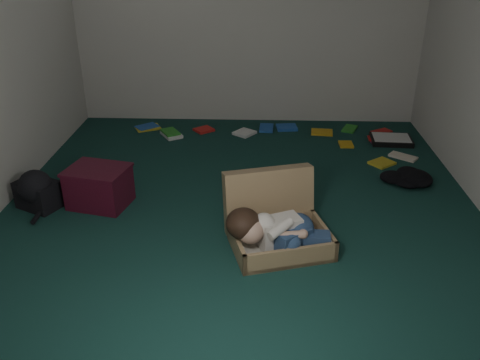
{
  "coord_description": "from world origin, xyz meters",
  "views": [
    {
      "loc": [
        0.14,
        -3.72,
        2.11
      ],
      "look_at": [
        0.0,
        -0.15,
        0.35
      ],
      "focal_mm": 38.0,
      "sensor_mm": 36.0,
      "label": 1
    }
  ],
  "objects": [
    {
      "name": "floor",
      "position": [
        0.0,
        0.0,
        0.0
      ],
      "size": [
        4.5,
        4.5,
        0.0
      ],
      "primitive_type": "plane",
      "color": "#12352F",
      "rests_on": "ground"
    },
    {
      "name": "wall_back",
      "position": [
        0.0,
        2.25,
        1.3
      ],
      "size": [
        4.5,
        0.0,
        4.5
      ],
      "primitive_type": "plane",
      "rotation": [
        1.57,
        0.0,
        0.0
      ],
      "color": "silver",
      "rests_on": "ground"
    },
    {
      "name": "wall_front",
      "position": [
        0.0,
        -2.25,
        1.3
      ],
      "size": [
        4.5,
        0.0,
        4.5
      ],
      "primitive_type": "plane",
      "rotation": [
        -1.57,
        0.0,
        0.0
      ],
      "color": "silver",
      "rests_on": "ground"
    },
    {
      "name": "suitcase",
      "position": [
        0.28,
        -0.45,
        0.15
      ],
      "size": [
        0.85,
        0.84,
        0.51
      ],
      "rotation": [
        0.0,
        0.0,
        0.28
      ],
      "color": "#9D7F56",
      "rests_on": "floor"
    },
    {
      "name": "person",
      "position": [
        0.28,
        -0.63,
        0.19
      ],
      "size": [
        0.77,
        0.39,
        0.31
      ],
      "rotation": [
        0.0,
        0.0,
        0.28
      ],
      "color": "silver",
      "rests_on": "suitcase"
    },
    {
      "name": "maroon_bin",
      "position": [
        -1.2,
        0.04,
        0.17
      ],
      "size": [
        0.56,
        0.49,
        0.34
      ],
      "rotation": [
        0.0,
        0.0,
        -0.23
      ],
      "color": "#400D1C",
      "rests_on": "floor"
    },
    {
      "name": "backpack",
      "position": [
        -1.7,
        -0.02,
        0.13
      ],
      "size": [
        0.53,
        0.49,
        0.26
      ],
      "primitive_type": null,
      "rotation": [
        0.0,
        0.0,
        -0.46
      ],
      "color": "black",
      "rests_on": "floor"
    },
    {
      "name": "clothing_pile",
      "position": [
        1.5,
        0.59,
        0.07
      ],
      "size": [
        0.48,
        0.42,
        0.14
      ],
      "primitive_type": null,
      "rotation": [
        0.0,
        0.0,
        -0.17
      ],
      "color": "black",
      "rests_on": "floor"
    },
    {
      "name": "paper_tray",
      "position": [
        1.61,
        1.57,
        0.03
      ],
      "size": [
        0.46,
        0.35,
        0.06
      ],
      "rotation": [
        0.0,
        0.0,
        -0.06
      ],
      "color": "black",
      "rests_on": "floor"
    },
    {
      "name": "book_scatter",
      "position": [
        0.57,
        1.68,
        0.01
      ],
      "size": [
        3.01,
        1.23,
        0.02
      ],
      "color": "gold",
      "rests_on": "floor"
    }
  ]
}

